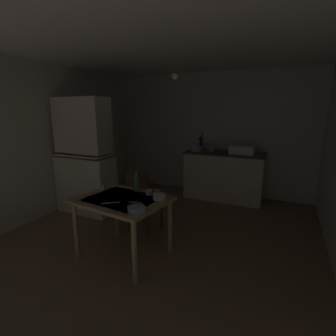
# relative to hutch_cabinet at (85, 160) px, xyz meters

# --- Properties ---
(ground_plane) EXTENTS (5.22, 5.22, 0.00)m
(ground_plane) POSITION_rel_hutch_cabinet_xyz_m (1.57, -0.15, -0.90)
(ground_plane) COLOR #85684E
(wall_back) EXTENTS (4.26, 0.10, 2.47)m
(wall_back) POSITION_rel_hutch_cabinet_xyz_m (1.57, 2.01, 0.33)
(wall_back) COLOR beige
(wall_back) RESTS_ON ground
(wall_left) EXTENTS (0.10, 4.32, 2.47)m
(wall_left) POSITION_rel_hutch_cabinet_xyz_m (-0.56, -0.15, 0.33)
(wall_left) COLOR beige
(wall_left) RESTS_ON ground
(ceiling_slab) EXTENTS (4.26, 4.32, 0.10)m
(ceiling_slab) POSITION_rel_hutch_cabinet_xyz_m (1.57, -0.15, 1.61)
(ceiling_slab) COLOR white
(hutch_cabinet) EXTENTS (0.98, 0.46, 1.93)m
(hutch_cabinet) POSITION_rel_hutch_cabinet_xyz_m (0.00, 0.00, 0.00)
(hutch_cabinet) COLOR beige
(hutch_cabinet) RESTS_ON ground
(counter_cabinet) EXTENTS (1.50, 0.64, 0.93)m
(counter_cabinet) POSITION_rel_hutch_cabinet_xyz_m (2.00, 1.64, -0.44)
(counter_cabinet) COLOR beige
(counter_cabinet) RESTS_ON ground
(sink_basin) EXTENTS (0.44, 0.34, 0.15)m
(sink_basin) POSITION_rel_hutch_cabinet_xyz_m (2.32, 1.64, 0.10)
(sink_basin) COLOR white
(sink_basin) RESTS_ON counter_cabinet
(hand_pump) EXTENTS (0.05, 0.27, 0.39)m
(hand_pump) POSITION_rel_hutch_cabinet_xyz_m (1.50, 1.68, 0.19)
(hand_pump) COLOR #232328
(hand_pump) RESTS_ON counter_cabinet
(mixing_bowl_counter) EXTENTS (0.23, 0.23, 0.09)m
(mixing_bowl_counter) POSITION_rel_hutch_cabinet_xyz_m (1.44, 1.59, 0.07)
(mixing_bowl_counter) COLOR #9EB2C6
(mixing_bowl_counter) RESTS_ON counter_cabinet
(stoneware_crock) EXTENTS (0.12, 0.12, 0.11)m
(stoneware_crock) POSITION_rel_hutch_cabinet_xyz_m (1.73, 1.67, 0.08)
(stoneware_crock) COLOR beige
(stoneware_crock) RESTS_ON counter_cabinet
(dining_table) EXTENTS (1.10, 0.92, 0.73)m
(dining_table) POSITION_rel_hutch_cabinet_xyz_m (1.37, -0.90, -0.27)
(dining_table) COLOR #A18356
(dining_table) RESTS_ON ground
(chair_far_side) EXTENTS (0.45, 0.45, 0.89)m
(chair_far_side) POSITION_rel_hutch_cabinet_xyz_m (1.26, -0.27, -0.42)
(chair_far_side) COLOR #4F321D
(chair_far_side) RESTS_ON ground
(serving_bowl_wide) EXTENTS (0.18, 0.18, 0.05)m
(serving_bowl_wide) POSITION_rel_hutch_cabinet_xyz_m (1.73, -1.17, -0.14)
(serving_bowl_wide) COLOR #9EB2C6
(serving_bowl_wide) RESTS_ON dining_table
(soup_bowl_small) EXTENTS (0.15, 0.15, 0.06)m
(soup_bowl_small) POSITION_rel_hutch_cabinet_xyz_m (1.77, -0.75, -0.14)
(soup_bowl_small) COLOR white
(soup_bowl_small) RESTS_ON dining_table
(mug_tall) EXTENTS (0.06, 0.06, 0.06)m
(mug_tall) POSITION_rel_hutch_cabinet_xyz_m (1.68, -0.61, -0.14)
(mug_tall) COLOR tan
(mug_tall) RESTS_ON dining_table
(teacup_cream) EXTENTS (0.06, 0.06, 0.07)m
(teacup_cream) POSITION_rel_hutch_cabinet_xyz_m (0.97, -0.73, -0.13)
(teacup_cream) COLOR #9EB2C6
(teacup_cream) RESTS_ON dining_table
(mug_dark) EXTENTS (0.09, 0.09, 0.06)m
(mug_dark) POSITION_rel_hutch_cabinet_xyz_m (1.59, -0.65, -0.14)
(mug_dark) COLOR tan
(mug_dark) RESTS_ON dining_table
(glass_bottle) EXTENTS (0.06, 0.06, 0.26)m
(glass_bottle) POSITION_rel_hutch_cabinet_xyz_m (1.38, -0.60, -0.07)
(glass_bottle) COLOR #4C7F56
(glass_bottle) RESTS_ON dining_table
(table_knife) EXTENTS (0.16, 0.14, 0.00)m
(table_knife) POSITION_rel_hutch_cabinet_xyz_m (1.34, -1.08, -0.17)
(table_knife) COLOR silver
(table_knife) RESTS_ON dining_table
(teaspoon_near_bowl) EXTENTS (0.13, 0.08, 0.00)m
(teaspoon_near_bowl) POSITION_rel_hutch_cabinet_xyz_m (1.57, -0.96, -0.17)
(teaspoon_near_bowl) COLOR beige
(teaspoon_near_bowl) RESTS_ON dining_table
(pendant_bulb) EXTENTS (0.08, 0.08, 0.08)m
(pendant_bulb) POSITION_rel_hutch_cabinet_xyz_m (1.75, -0.26, 1.23)
(pendant_bulb) COLOR #F9EFCC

